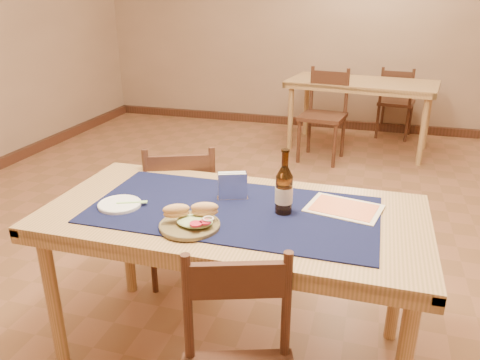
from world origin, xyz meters
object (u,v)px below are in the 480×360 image
(sandwich_plate, at_px, (191,221))
(beer_bottle, at_px, (284,190))
(back_table, at_px, (361,89))
(chair_main_far, at_px, (182,210))
(main_table, at_px, (233,228))
(napkin_holder, at_px, (232,187))

(sandwich_plate, relative_size, beer_bottle, 0.87)
(back_table, xyz_separation_m, chair_main_far, (-0.84, -2.92, -0.22))
(back_table, distance_m, sandwich_plate, 3.68)
(back_table, bearing_deg, chair_main_far, -106.08)
(back_table, relative_size, sandwich_plate, 6.75)
(main_table, distance_m, napkin_holder, 0.18)
(main_table, height_order, napkin_holder, napkin_holder)
(chair_main_far, distance_m, beer_bottle, 0.93)
(main_table, bearing_deg, napkin_holder, 108.91)
(main_table, bearing_deg, chair_main_far, 131.83)
(chair_main_far, bearing_deg, back_table, 73.92)
(beer_bottle, bearing_deg, sandwich_plate, -144.40)
(sandwich_plate, relative_size, napkin_holder, 1.65)
(sandwich_plate, bearing_deg, napkin_holder, 76.51)
(sandwich_plate, bearing_deg, main_table, 61.10)
(main_table, bearing_deg, sandwich_plate, -118.90)
(chair_main_far, bearing_deg, main_table, -48.17)
(beer_bottle, bearing_deg, main_table, -172.26)
(main_table, bearing_deg, back_table, 83.83)
(chair_main_far, bearing_deg, napkin_holder, -43.97)
(main_table, height_order, sandwich_plate, sandwich_plate)
(main_table, bearing_deg, beer_bottle, 7.74)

